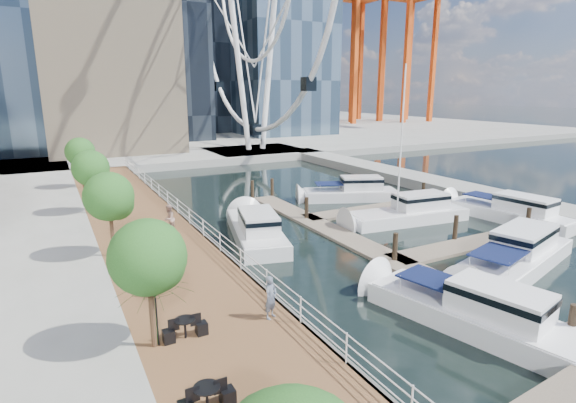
{
  "coord_description": "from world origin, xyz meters",
  "views": [
    {
      "loc": [
        -13.9,
        -10.55,
        9.66
      ],
      "look_at": [
        -1.17,
        13.23,
        3.0
      ],
      "focal_mm": 28.0,
      "sensor_mm": 36.0,
      "label": 1
    }
  ],
  "objects": [
    {
      "name": "moored_yachts",
      "position": [
        8.18,
        12.11,
        0.0
      ],
      "size": [
        23.56,
        31.97,
        11.5
      ],
      "color": "silver",
      "rests_on": "ground"
    },
    {
      "name": "floating_docks",
      "position": [
        7.97,
        9.98,
        0.49
      ],
      "size": [
        16.0,
        34.0,
        2.6
      ],
      "color": "#6D6051",
      "rests_on": "ground"
    },
    {
      "name": "street_trees",
      "position": [
        -11.4,
        14.0,
        4.29
      ],
      "size": [
        2.6,
        42.6,
        4.6
      ],
      "color": "#3F2B1C",
      "rests_on": "ground"
    },
    {
      "name": "land_far",
      "position": [
        0.0,
        102.0,
        0.5
      ],
      "size": [
        200.0,
        114.0,
        1.0
      ],
      "primitive_type": "cube",
      "color": "gray",
      "rests_on": "ground"
    },
    {
      "name": "pedestrian_near",
      "position": [
        -6.93,
        3.89,
        1.87
      ],
      "size": [
        0.76,
        0.68,
        1.74
      ],
      "primitive_type": "imported",
      "rotation": [
        0.0,
        0.0,
        0.53
      ],
      "color": "#50596B",
      "rests_on": "boardwalk"
    },
    {
      "name": "railing",
      "position": [
        -6.1,
        15.0,
        1.52
      ],
      "size": [
        0.1,
        60.0,
        1.05
      ],
      "primitive_type": null,
      "color": "white",
      "rests_on": "boardwalk"
    },
    {
      "name": "pedestrian_far",
      "position": [
        -9.57,
        29.16,
        1.81
      ],
      "size": [
        1.03,
        0.72,
        1.63
      ],
      "primitive_type": "imported",
      "rotation": [
        0.0,
        0.0,
        2.77
      ],
      "color": "#383E46",
      "rests_on": "boardwalk"
    },
    {
      "name": "pedestrian_mid",
      "position": [
        -7.76,
        16.62,
        1.92
      ],
      "size": [
        1.07,
        1.12,
        1.83
      ],
      "primitive_type": "imported",
      "rotation": [
        0.0,
        0.0,
        -2.16
      ],
      "color": "gray",
      "rests_on": "boardwalk"
    },
    {
      "name": "yacht_foreground",
      "position": [
        8.21,
        4.14,
        0.0
      ],
      "size": [
        11.7,
        5.94,
        2.15
      ],
      "primitive_type": null,
      "rotation": [
        0.0,
        0.0,
        1.84
      ],
      "color": "white",
      "rests_on": "ground"
    },
    {
      "name": "seawall",
      "position": [
        -6.0,
        15.0,
        0.5
      ],
      "size": [
        0.25,
        60.0,
        1.0
      ],
      "primitive_type": "cube",
      "color": "#595954",
      "rests_on": "ground"
    },
    {
      "name": "pier",
      "position": [
        14.0,
        52.0,
        0.5
      ],
      "size": [
        14.0,
        12.0,
        1.0
      ],
      "primitive_type": "cube",
      "color": "gray",
      "rests_on": "ground"
    },
    {
      "name": "port_cranes",
      "position": [
        67.67,
        95.67,
        20.0
      ],
      "size": [
        40.0,
        52.0,
        38.0
      ],
      "color": "#D84C14",
      "rests_on": "ground"
    },
    {
      "name": "boardwalk",
      "position": [
        -9.0,
        15.0,
        0.5
      ],
      "size": [
        6.0,
        60.0,
        1.0
      ],
      "primitive_type": "cube",
      "color": "brown",
      "rests_on": "ground"
    },
    {
      "name": "ground",
      "position": [
        0.0,
        0.0,
        0.0
      ],
      "size": [
        520.0,
        520.0,
        0.0
      ],
      "primitive_type": "plane",
      "color": "black",
      "rests_on": "ground"
    },
    {
      "name": "breakwater",
      "position": [
        20.0,
        20.0,
        0.5
      ],
      "size": [
        4.0,
        60.0,
        1.0
      ],
      "primitive_type": "cube",
      "color": "gray",
      "rests_on": "ground"
    }
  ]
}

